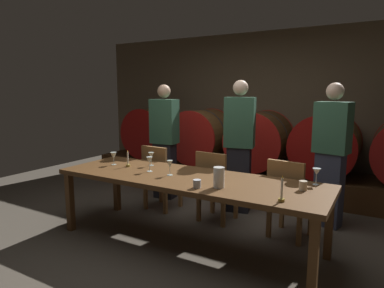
% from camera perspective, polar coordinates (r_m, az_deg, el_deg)
% --- Properties ---
extents(ground_plane, '(8.72, 8.72, 0.00)m').
position_cam_1_polar(ground_plane, '(3.88, 0.05, -15.35)').
color(ground_plane, '#4C443A').
extents(back_wall, '(6.70, 0.24, 2.58)m').
position_cam_1_polar(back_wall, '(5.99, 12.95, 5.82)').
color(back_wall, brown).
rests_on(back_wall, ground).
extents(barrel_shelf, '(6.03, 0.90, 0.36)m').
position_cam_1_polar(barrel_shelf, '(5.64, 10.88, -5.73)').
color(barrel_shelf, '#4C2D16').
rests_on(barrel_shelf, ground).
extents(wine_barrel_far_left, '(0.92, 0.85, 0.92)m').
position_cam_1_polar(wine_barrel_far_left, '(6.48, -6.47, 2.01)').
color(wine_barrel_far_left, '#513319').
rests_on(wine_barrel_far_left, barrel_shelf).
extents(wine_barrel_left, '(0.92, 0.85, 0.92)m').
position_cam_1_polar(wine_barrel_left, '(5.92, 1.64, 1.40)').
color(wine_barrel_left, brown).
rests_on(wine_barrel_left, barrel_shelf).
extents(wine_barrel_center, '(0.92, 0.85, 0.92)m').
position_cam_1_polar(wine_barrel_center, '(5.50, 11.36, 0.64)').
color(wine_barrel_center, '#513319').
rests_on(wine_barrel_center, barrel_shelf).
extents(wine_barrel_right, '(0.92, 0.85, 0.92)m').
position_cam_1_polar(wine_barrel_right, '(5.27, 21.68, -0.18)').
color(wine_barrel_right, brown).
rests_on(wine_barrel_right, barrel_shelf).
extents(dining_table, '(2.84, 0.89, 0.72)m').
position_cam_1_polar(dining_table, '(3.50, -0.81, -6.48)').
color(dining_table, brown).
rests_on(dining_table, ground).
extents(chair_left, '(0.42, 0.42, 0.88)m').
position_cam_1_polar(chair_left, '(4.56, -5.54, -5.14)').
color(chair_left, olive).
rests_on(chair_left, ground).
extents(chair_center, '(0.42, 0.42, 0.88)m').
position_cam_1_polar(chair_center, '(4.12, 3.90, -6.64)').
color(chair_center, olive).
rests_on(chair_center, ground).
extents(chair_right, '(0.45, 0.45, 0.88)m').
position_cam_1_polar(chair_right, '(3.80, 16.04, -8.35)').
color(chair_right, olive).
rests_on(chair_right, ground).
extents(guest_left, '(0.40, 0.27, 1.69)m').
position_cam_1_polar(guest_left, '(5.00, -4.67, 0.51)').
color(guest_left, black).
rests_on(guest_left, ground).
extents(guest_center, '(0.42, 0.32, 1.74)m').
position_cam_1_polar(guest_center, '(4.45, 8.02, -0.27)').
color(guest_center, black).
rests_on(guest_center, ground).
extents(guest_right, '(0.42, 0.32, 1.69)m').
position_cam_1_polar(guest_right, '(4.24, 22.48, -1.65)').
color(guest_right, '#33384C').
rests_on(guest_right, ground).
extents(candle_left, '(0.05, 0.05, 0.20)m').
position_cam_1_polar(candle_left, '(3.99, -10.81, -3.03)').
color(candle_left, olive).
rests_on(candle_left, dining_table).
extents(candle_right, '(0.05, 0.05, 0.22)m').
position_cam_1_polar(candle_right, '(2.80, 14.94, -8.22)').
color(candle_right, olive).
rests_on(candle_right, dining_table).
extents(pitcher, '(0.10, 0.10, 0.19)m').
position_cam_1_polar(pitcher, '(3.08, 4.58, -5.66)').
color(pitcher, white).
rests_on(pitcher, dining_table).
extents(wine_glass_far_left, '(0.08, 0.08, 0.15)m').
position_cam_1_polar(wine_glass_far_left, '(4.12, -13.14, -1.99)').
color(wine_glass_far_left, silver).
rests_on(wine_glass_far_left, dining_table).
extents(wine_glass_left, '(0.07, 0.07, 0.16)m').
position_cam_1_polar(wine_glass_left, '(3.99, -6.93, -1.97)').
color(wine_glass_left, silver).
rests_on(wine_glass_left, dining_table).
extents(wine_glass_center, '(0.07, 0.07, 0.16)m').
position_cam_1_polar(wine_glass_center, '(3.70, -7.22, -2.81)').
color(wine_glass_center, silver).
rests_on(wine_glass_center, dining_table).
extents(wine_glass_right, '(0.06, 0.06, 0.16)m').
position_cam_1_polar(wine_glass_right, '(3.52, -3.79, -3.55)').
color(wine_glass_right, silver).
rests_on(wine_glass_right, dining_table).
extents(wine_glass_far_right, '(0.08, 0.08, 0.16)m').
position_cam_1_polar(wine_glass_far_right, '(3.37, 20.36, -4.52)').
color(wine_glass_far_right, white).
rests_on(wine_glass_far_right, dining_table).
extents(cup_left, '(0.07, 0.07, 0.08)m').
position_cam_1_polar(cup_left, '(3.08, 0.85, -6.76)').
color(cup_left, silver).
rests_on(cup_left, dining_table).
extents(cup_right, '(0.07, 0.07, 0.09)m').
position_cam_1_polar(cup_right, '(3.16, 18.30, -6.72)').
color(cup_right, beige).
rests_on(cup_right, dining_table).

